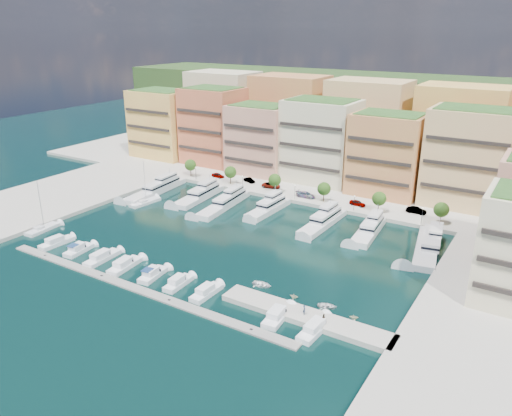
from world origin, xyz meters
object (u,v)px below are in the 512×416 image
object	(u,v)px
lamppost_2	(295,189)
yacht_0	(158,188)
yacht_6	(428,245)
cruiser_0	(56,243)
cruiser_9	(315,329)
cruiser_4	(153,275)
tree_1	(230,172)
sailboat_0	(43,230)
tree_0	(190,165)
tree_2	(275,180)
car_0	(218,175)
person_0	(304,310)
lamppost_3	(354,200)
lamppost_1	(242,180)
cruiser_5	(178,283)
tender_1	(294,296)
cruiser_1	(78,250)
car_5	(416,210)
cruiser_2	(102,258)
lamppost_0	(196,171)
cruiser_6	(206,293)
sailboat_2	(145,203)
yacht_3	(269,207)
tree_3	(324,189)
tender_0	(262,284)
cruiser_8	(277,316)
car_1	(249,180)
yacht_1	(201,195)
yacht_4	(324,221)
yacht_2	(226,202)
car_4	(357,203)
cruiser_3	(125,265)
tender_3	(354,317)
car_3	(306,195)
tree_4	(379,199)
yacht_5	(370,229)

from	to	relation	value
lamppost_2	yacht_0	distance (m)	42.31
yacht_0	yacht_6	xyz separation A→B (m)	(80.80, 1.09, 0.00)
cruiser_0	cruiser_9	size ratio (longest dim) A/B	0.93
cruiser_4	tree_1	bearing A→B (deg)	109.73
cruiser_4	sailboat_0	distance (m)	40.31
tree_0	tree_2	size ratio (longest dim) A/B	1.00
car_0	person_0	bearing A→B (deg)	-129.15
lamppost_3	lamppost_1	bearing A→B (deg)	180.00
cruiser_5	tender_1	bearing A→B (deg)	19.94
cruiser_1	car_5	distance (m)	85.50
cruiser_2	lamppost_0	bearing A→B (deg)	107.98
cruiser_6	sailboat_2	distance (m)	56.02
tree_0	cruiser_9	world-z (taller)	tree_0
tree_0	yacht_6	bearing A→B (deg)	-10.52
yacht_3	cruiser_1	distance (m)	51.06
tree_0	tree_3	xyz separation A→B (m)	(48.00, 0.00, 0.00)
yacht_3	tender_0	xyz separation A→B (m)	(20.09, -37.04, -0.80)
tree_3	cruiser_8	xyz separation A→B (m)	(17.89, -58.09, -4.20)
tree_0	tender_1	xyz separation A→B (m)	(65.06, -50.28, -4.30)
tree_1	tree_0	bearing A→B (deg)	180.00
tree_2	car_1	world-z (taller)	tree_2
yacht_1	car_0	size ratio (longest dim) A/B	4.72
yacht_4	tender_1	world-z (taller)	yacht_4
tree_0	yacht_2	world-z (taller)	tree_0
lamppost_3	cruiser_4	size ratio (longest dim) A/B	0.56
lamppost_3	car_0	size ratio (longest dim) A/B	0.94
lamppost_2	yacht_4	distance (m)	18.78
car_4	tender_0	bearing A→B (deg)	-170.58
cruiser_3	car_0	world-z (taller)	car_0
cruiser_5	cruiser_9	xyz separation A→B (m)	(29.58, -0.02, -0.00)
cruiser_3	lamppost_1	bearing A→B (deg)	97.12
cruiser_1	tender_0	world-z (taller)	cruiser_1
lamppost_2	tender_0	size ratio (longest dim) A/B	1.06
lamppost_0	tender_3	xyz separation A→B (m)	(73.23, -48.72, -3.41)
yacht_0	cruiser_9	size ratio (longest dim) A/B	2.86
yacht_6	cruiser_2	world-z (taller)	yacht_6
cruiser_1	cruiser_5	world-z (taller)	cruiser_1
cruiser_8	tender_0	xyz separation A→B (m)	(-8.27, 8.51, -0.14)
tree_1	cruiser_2	xyz separation A→B (m)	(6.11, -58.10, -4.20)
cruiser_5	cruiser_6	size ratio (longest dim) A/B	0.94
lamppost_1	cruiser_0	world-z (taller)	lamppost_1
yacht_1	yacht_4	bearing A→B (deg)	0.13
car_3	cruiser_1	bearing A→B (deg)	156.93
car_0	cruiser_8	bearing A→B (deg)	-132.21
tree_4	yacht_2	world-z (taller)	tree_4
cruiser_5	car_1	xyz separation A→B (m)	(-23.31, 62.37, 1.16)
cruiser_8	car_1	size ratio (longest dim) A/B	1.86
cruiser_8	car_4	bearing A→B (deg)	98.00
yacht_4	car_5	size ratio (longest dim) A/B	3.98
yacht_5	cruiser_6	xyz separation A→B (m)	(-15.91, -45.07, -0.66)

